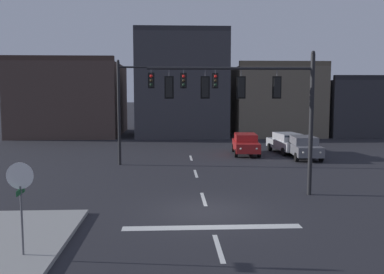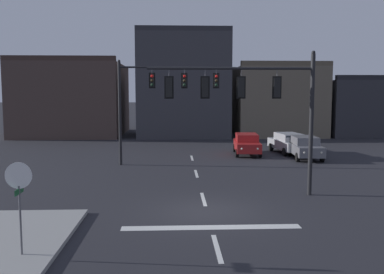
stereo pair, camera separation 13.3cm
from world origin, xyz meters
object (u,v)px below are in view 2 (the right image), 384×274
(signal_mast_near_side, at_px, (254,97))
(car_lot_farside, at_px, (305,147))
(stop_sign, at_px, (19,186))
(car_lot_nearside, at_px, (247,144))
(signal_mast_far_side, at_px, (158,91))
(car_lot_middle, at_px, (288,143))

(signal_mast_near_side, xyz_separation_m, car_lot_farside, (5.85, 10.78, -3.71))
(signal_mast_near_side, bearing_deg, stop_sign, -138.02)
(stop_sign, distance_m, car_lot_nearside, 22.58)
(signal_mast_near_side, xyz_separation_m, signal_mast_far_side, (-4.75, 8.78, 0.31))
(signal_mast_far_side, bearing_deg, car_lot_farside, 10.66)
(signal_mast_near_side, distance_m, car_lot_middle, 14.97)
(signal_mast_near_side, height_order, car_lot_middle, signal_mast_near_side)
(signal_mast_far_side, bearing_deg, stop_sign, -101.71)
(signal_mast_far_side, relative_size, car_lot_middle, 1.68)
(car_lot_nearside, bearing_deg, signal_mast_near_side, -98.64)
(signal_mast_far_side, relative_size, car_lot_farside, 1.71)
(signal_mast_near_side, distance_m, car_lot_farside, 12.81)
(stop_sign, height_order, car_lot_middle, stop_sign)
(car_lot_nearside, bearing_deg, car_lot_farside, -28.78)
(signal_mast_far_side, bearing_deg, signal_mast_near_side, -61.57)
(car_lot_nearside, relative_size, car_lot_middle, 0.99)
(car_lot_nearside, height_order, car_lot_middle, same)
(signal_mast_far_side, distance_m, stop_sign, 16.62)
(car_lot_farside, bearing_deg, car_lot_nearside, 151.22)
(stop_sign, bearing_deg, car_lot_farside, 52.33)
(signal_mast_near_side, height_order, signal_mast_far_side, signal_mast_far_side)
(car_lot_nearside, bearing_deg, car_lot_middle, 9.41)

